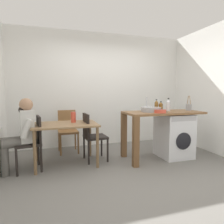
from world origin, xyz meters
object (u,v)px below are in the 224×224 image
Objects in this scene: seated_person at (21,131)px; mixing_bowl at (160,111)px; washing_machine at (174,135)px; vase at (73,117)px; bottle_squat_brown at (161,106)px; utensil_crock at (189,107)px; chair_person_seat at (33,140)px; chair_opposite at (92,134)px; dining_table at (66,129)px; bottle_tall_green at (156,106)px; chair_spare_by_wall at (68,129)px; bottle_clear_small at (168,105)px.

seated_person is 5.44× the size of mixing_bowl.
vase is at bearing 171.14° from washing_machine.
bottle_squat_brown is 0.59m from utensil_crock.
chair_person_seat is 1.00× the size of chair_opposite.
mixing_bowl is 0.86m from utensil_crock.
vase is (-1.50, 0.50, -0.12)m from mixing_bowl.
chair_person_seat is at bearing -170.89° from dining_table.
seated_person is 2.62m from bottle_squat_brown.
chair_opposite is 0.47m from vase.
chair_person_seat is at bearing -178.28° from bottle_tall_green.
chair_spare_by_wall is (-0.38, 0.73, 0.00)m from chair_opposite.
chair_opposite is at bearing 159.17° from mixing_bowl.
vase is at bearing -85.49° from seated_person.
bottle_squat_brown reaches higher than chair_opposite.
seated_person is at bearing -165.93° from vase.
bottle_tall_green reaches higher than mixing_bowl.
bottle_tall_green is (-0.30, 0.19, 0.59)m from washing_machine.
vase reaches higher than washing_machine.
seated_person is at bearing -170.79° from dining_table.
bottle_clear_small is at bearing -3.48° from dining_table.
bottle_squat_brown is at bearing 141.32° from bottle_clear_small.
dining_table is 2.05m from bottle_clear_small.
chair_opposite is 1.42m from bottle_tall_green.
chair_person_seat is 3.00× the size of utensil_crock.
seated_person is at bearing 45.37° from chair_spare_by_wall.
mixing_bowl is at bearing -122.82° from bottle_squat_brown.
bottle_clear_small is at bearing -26.70° from bottle_tall_green.
dining_table is at bearing 174.46° from washing_machine.
seated_person reaches higher than mixing_bowl.
bottle_squat_brown is (1.79, -0.80, 0.50)m from chair_spare_by_wall.
bottle_clear_small is at bearing -99.72° from seated_person.
chair_person_seat and chair_opposite have the same top height.
chair_person_seat is at bearing 171.87° from mixing_bowl.
vase reaches higher than chair_spare_by_wall.
dining_table is at bearing 179.09° from bottle_squat_brown.
bottle_tall_green reaches higher than dining_table.
utensil_crock is at bearing -100.23° from seated_person.
chair_person_seat is 3.05m from utensil_crock.
chair_opposite is at bearing 177.30° from bottle_tall_green.
chair_opposite is at bearing -91.87° from seated_person.
vase is at bearing 175.72° from bottle_squat_brown.
chair_spare_by_wall is 4.64× the size of vase.
bottle_squat_brown is (1.41, -0.08, 0.50)m from chair_opposite.
bottle_squat_brown is at bearing -4.28° from vase.
vase is at bearing 173.18° from bottle_clear_small.
dining_table is 1.28× the size of washing_machine.
chair_opposite is 1.63m from bottle_clear_small.
seated_person is at bearing 178.17° from washing_machine.
seated_person reaches higher than dining_table.
utensil_crock is at bearing -11.86° from bottle_squat_brown.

